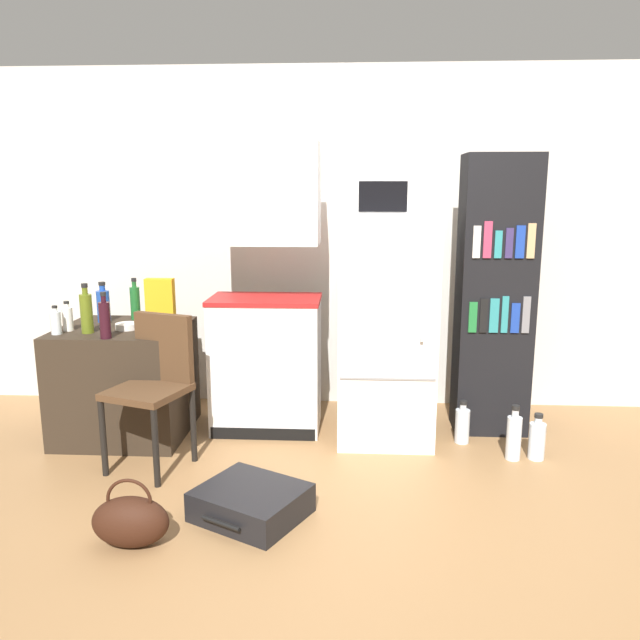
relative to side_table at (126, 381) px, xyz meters
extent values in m
plane|color=olive|center=(1.51, -1.22, -0.37)|extent=(24.00, 24.00, 0.00)
cube|color=beige|center=(1.71, 0.78, 0.88)|extent=(6.40, 0.10, 2.49)
cube|color=#2D2319|center=(0.00, 0.00, 0.00)|extent=(0.81, 0.75, 0.74)
cube|color=white|center=(0.93, 0.15, 0.07)|extent=(0.72, 0.44, 0.89)
cube|color=#B21E1E|center=(0.93, 0.15, 0.53)|extent=(0.74, 0.45, 0.03)
cube|color=white|center=(0.93, 0.15, 1.23)|extent=(0.72, 0.38, 0.65)
cube|color=black|center=(0.93, -0.07, -0.33)|extent=(0.69, 0.01, 0.08)
cube|color=white|center=(1.73, 0.06, 0.36)|extent=(0.61, 0.63, 1.45)
cube|color=gray|center=(1.73, -0.26, 0.12)|extent=(0.58, 0.01, 0.01)
cylinder|color=silver|center=(1.93, -0.27, 0.62)|extent=(0.02, 0.02, 0.51)
cube|color=silver|center=(1.73, 0.06, 1.21)|extent=(0.50, 0.37, 0.26)
cube|color=black|center=(1.68, -0.13, 1.21)|extent=(0.29, 0.01, 0.18)
cube|color=black|center=(2.45, 0.22, 0.55)|extent=(0.48, 0.32, 1.85)
cube|color=#1E7033|center=(2.28, 0.05, 0.45)|extent=(0.05, 0.01, 0.20)
cube|color=black|center=(2.35, 0.05, 0.46)|extent=(0.05, 0.01, 0.22)
cube|color=teal|center=(2.42, 0.05, 0.46)|extent=(0.06, 0.01, 0.22)
cube|color=teal|center=(2.48, 0.05, 0.47)|extent=(0.04, 0.01, 0.24)
cube|color=#193899|center=(2.55, 0.05, 0.45)|extent=(0.05, 0.01, 0.19)
cube|color=slate|center=(2.62, 0.05, 0.47)|extent=(0.05, 0.01, 0.24)
cube|color=silver|center=(2.28, 0.05, 0.93)|extent=(0.05, 0.01, 0.20)
cube|color=#A33351|center=(2.35, 0.05, 0.94)|extent=(0.05, 0.01, 0.23)
cube|color=teal|center=(2.42, 0.05, 0.92)|extent=(0.05, 0.01, 0.17)
cube|color=#332856|center=(2.48, 0.05, 0.92)|extent=(0.05, 0.01, 0.19)
cube|color=#193899|center=(2.55, 0.05, 0.93)|extent=(0.06, 0.01, 0.20)
cube|color=tan|center=(2.62, 0.05, 0.94)|extent=(0.05, 0.01, 0.22)
cylinder|color=#566619|center=(-0.15, -0.18, 0.49)|extent=(0.07, 0.07, 0.24)
cylinder|color=#566619|center=(-0.15, -0.18, 0.64)|extent=(0.03, 0.03, 0.04)
cylinder|color=black|center=(-0.15, -0.18, 0.67)|extent=(0.04, 0.04, 0.03)
cylinder|color=#1E6028|center=(0.01, 0.25, 0.48)|extent=(0.07, 0.07, 0.23)
cylinder|color=#1E6028|center=(0.01, 0.25, 0.61)|extent=(0.03, 0.03, 0.04)
cylinder|color=black|center=(0.01, 0.25, 0.65)|extent=(0.03, 0.03, 0.02)
cylinder|color=white|center=(-0.30, -0.13, 0.44)|extent=(0.06, 0.06, 0.15)
cylinder|color=white|center=(-0.30, -0.13, 0.53)|extent=(0.03, 0.03, 0.03)
cylinder|color=black|center=(-0.30, -0.13, 0.55)|extent=(0.03, 0.03, 0.02)
cylinder|color=black|center=(0.02, -0.32, 0.48)|extent=(0.07, 0.07, 0.22)
cylinder|color=black|center=(0.02, -0.32, 0.61)|extent=(0.03, 0.03, 0.04)
cylinder|color=black|center=(0.02, -0.32, 0.64)|extent=(0.03, 0.03, 0.02)
cylinder|color=silver|center=(-0.33, -0.23, 0.44)|extent=(0.06, 0.06, 0.14)
cylinder|color=silver|center=(-0.33, -0.23, 0.52)|extent=(0.03, 0.03, 0.03)
cylinder|color=black|center=(-0.33, -0.23, 0.54)|extent=(0.03, 0.03, 0.01)
cylinder|color=#1E47A3|center=(-0.18, 0.15, 0.48)|extent=(0.09, 0.09, 0.21)
cylinder|color=#1E47A3|center=(-0.18, 0.15, 0.60)|extent=(0.04, 0.04, 0.04)
cylinder|color=black|center=(-0.18, 0.15, 0.63)|extent=(0.05, 0.05, 0.02)
cylinder|color=silver|center=(0.06, -0.07, 0.39)|extent=(0.14, 0.14, 0.04)
cube|color=gold|center=(0.22, 0.15, 0.52)|extent=(0.19, 0.07, 0.30)
cylinder|color=black|center=(0.10, -0.64, -0.14)|extent=(0.04, 0.04, 0.45)
cylinder|color=black|center=(0.44, -0.76, -0.14)|extent=(0.04, 0.04, 0.45)
cylinder|color=black|center=(0.22, -0.30, -0.14)|extent=(0.04, 0.04, 0.45)
cylinder|color=black|center=(0.56, -0.42, -0.14)|extent=(0.04, 0.04, 0.45)
cube|color=#4C331E|center=(0.33, -0.53, 0.10)|extent=(0.51, 0.51, 0.04)
cube|color=#4C331E|center=(0.39, -0.36, 0.33)|extent=(0.38, 0.17, 0.41)
cube|color=black|center=(1.01, -1.05, -0.29)|extent=(0.65, 0.62, 0.15)
cylinder|color=black|center=(0.90, -1.26, -0.29)|extent=(0.21, 0.12, 0.02)
ellipsoid|color=#33190F|center=(0.50, -1.35, -0.25)|extent=(0.36, 0.20, 0.24)
torus|color=#33190F|center=(0.50, -1.35, -0.14)|extent=(0.21, 0.02, 0.21)
cylinder|color=silver|center=(2.50, -0.28, -0.23)|extent=(0.09, 0.09, 0.27)
cylinder|color=silver|center=(2.50, -0.28, -0.08)|extent=(0.04, 0.04, 0.05)
cylinder|color=black|center=(2.50, -0.28, -0.04)|extent=(0.05, 0.05, 0.03)
cylinder|color=silver|center=(2.65, -0.27, -0.26)|extent=(0.10, 0.10, 0.23)
cylinder|color=silver|center=(2.65, -0.27, -0.12)|extent=(0.04, 0.04, 0.04)
cylinder|color=black|center=(2.65, -0.27, -0.09)|extent=(0.05, 0.05, 0.02)
cylinder|color=silver|center=(2.23, -0.04, -0.26)|extent=(0.09, 0.09, 0.22)
cylinder|color=silver|center=(2.23, -0.04, -0.13)|extent=(0.04, 0.04, 0.04)
cylinder|color=black|center=(2.23, -0.04, -0.10)|extent=(0.05, 0.05, 0.02)
camera|label=1|loc=(1.52, -3.91, 1.25)|focal=35.00mm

